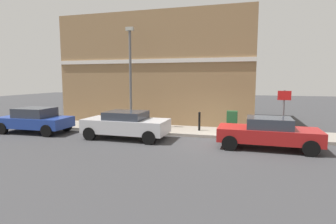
{
  "coord_description": "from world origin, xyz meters",
  "views": [
    {
      "loc": [
        -12.65,
        -1.36,
        2.96
      ],
      "look_at": [
        1.25,
        2.54,
        1.2
      ],
      "focal_mm": 28.81,
      "sensor_mm": 36.0,
      "label": 1
    }
  ],
  "objects_px": {
    "utility_cabinet": "(232,123)",
    "bollard_near_cabinet": "(199,120)",
    "car_silver": "(126,124)",
    "street_sign": "(284,107)",
    "car_blue": "(35,120)",
    "car_red": "(268,132)",
    "lamppost": "(130,73)"
  },
  "relations": [
    {
      "from": "lamppost",
      "to": "car_red",
      "type": "bearing_deg",
      "value": -107.93
    },
    {
      "from": "car_silver",
      "to": "street_sign",
      "type": "bearing_deg",
      "value": -167.74
    },
    {
      "from": "utility_cabinet",
      "to": "street_sign",
      "type": "xyz_separation_m",
      "value": [
        -0.78,
        -2.4,
        0.98
      ]
    },
    {
      "from": "utility_cabinet",
      "to": "car_blue",
      "type": "bearing_deg",
      "value": 101.89
    },
    {
      "from": "car_blue",
      "to": "utility_cabinet",
      "type": "height_order",
      "value": "car_blue"
    },
    {
      "from": "bollard_near_cabinet",
      "to": "street_sign",
      "type": "xyz_separation_m",
      "value": [
        -0.88,
        -4.15,
        0.96
      ]
    },
    {
      "from": "car_silver",
      "to": "bollard_near_cabinet",
      "type": "xyz_separation_m",
      "value": [
        2.36,
        -3.31,
        -0.03
      ]
    },
    {
      "from": "car_blue",
      "to": "street_sign",
      "type": "distance_m",
      "value": 13.08
    },
    {
      "from": "car_red",
      "to": "car_silver",
      "type": "xyz_separation_m",
      "value": [
        0.17,
        6.66,
        0.03
      ]
    },
    {
      "from": "car_blue",
      "to": "street_sign",
      "type": "height_order",
      "value": "street_sign"
    },
    {
      "from": "utility_cabinet",
      "to": "lamppost",
      "type": "distance_m",
      "value": 6.31
    },
    {
      "from": "car_silver",
      "to": "car_blue",
      "type": "distance_m",
      "value": 5.51
    },
    {
      "from": "utility_cabinet",
      "to": "bollard_near_cabinet",
      "type": "xyz_separation_m",
      "value": [
        0.1,
        1.75,
        0.02
      ]
    },
    {
      "from": "car_red",
      "to": "lamppost",
      "type": "bearing_deg",
      "value": -16.66
    },
    {
      "from": "bollard_near_cabinet",
      "to": "street_sign",
      "type": "distance_m",
      "value": 4.35
    },
    {
      "from": "car_silver",
      "to": "car_red",
      "type": "bearing_deg",
      "value": 179.59
    },
    {
      "from": "bollard_near_cabinet",
      "to": "utility_cabinet",
      "type": "bearing_deg",
      "value": -93.27
    },
    {
      "from": "car_blue",
      "to": "bollard_near_cabinet",
      "type": "bearing_deg",
      "value": -166.83
    },
    {
      "from": "car_blue",
      "to": "car_silver",
      "type": "bearing_deg",
      "value": 178.04
    },
    {
      "from": "car_blue",
      "to": "lamppost",
      "type": "distance_m",
      "value": 5.89
    },
    {
      "from": "street_sign",
      "to": "lamppost",
      "type": "relative_size",
      "value": 0.4
    },
    {
      "from": "utility_cabinet",
      "to": "bollard_near_cabinet",
      "type": "bearing_deg",
      "value": 86.73
    },
    {
      "from": "car_silver",
      "to": "car_blue",
      "type": "bearing_deg",
      "value": 0.69
    },
    {
      "from": "car_red",
      "to": "lamppost",
      "type": "distance_m",
      "value": 8.14
    },
    {
      "from": "car_silver",
      "to": "utility_cabinet",
      "type": "xyz_separation_m",
      "value": [
        2.26,
        -5.06,
        -0.05
      ]
    },
    {
      "from": "car_red",
      "to": "lamppost",
      "type": "xyz_separation_m",
      "value": [
        2.37,
        7.34,
        2.6
      ]
    },
    {
      "from": "utility_cabinet",
      "to": "bollard_near_cabinet",
      "type": "distance_m",
      "value": 1.75
    },
    {
      "from": "car_silver",
      "to": "lamppost",
      "type": "height_order",
      "value": "lamppost"
    },
    {
      "from": "bollard_near_cabinet",
      "to": "street_sign",
      "type": "height_order",
      "value": "street_sign"
    },
    {
      "from": "car_red",
      "to": "bollard_near_cabinet",
      "type": "relative_size",
      "value": 4.03
    },
    {
      "from": "street_sign",
      "to": "bollard_near_cabinet",
      "type": "bearing_deg",
      "value": 78.0
    },
    {
      "from": "bollard_near_cabinet",
      "to": "car_blue",
      "type": "bearing_deg",
      "value": 104.77
    }
  ]
}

